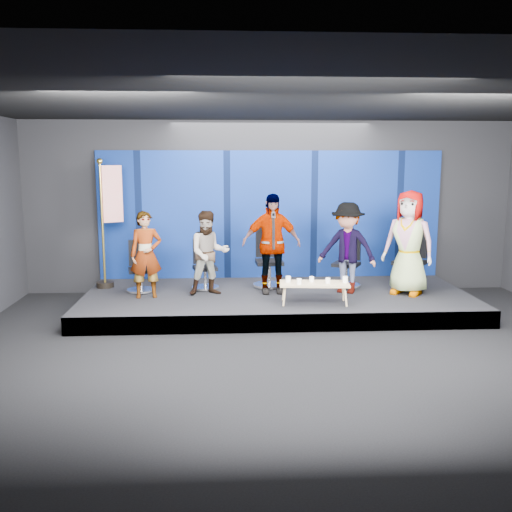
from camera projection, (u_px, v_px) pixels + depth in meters
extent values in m
plane|color=black|center=(293.00, 354.00, 8.07)|extent=(10.00, 10.00, 0.00)
cube|color=black|center=(271.00, 207.00, 11.72)|extent=(10.00, 0.02, 3.50)
cube|color=black|center=(368.00, 305.00, 3.84)|extent=(10.00, 0.02, 3.50)
cube|color=black|center=(296.00, 99.00, 7.49)|extent=(10.00, 8.00, 0.02)
cube|color=black|center=(277.00, 301.00, 10.51)|extent=(7.00, 3.00, 0.30)
cube|color=#06184E|center=(271.00, 215.00, 11.69)|extent=(7.00, 0.08, 2.60)
cylinder|color=silver|center=(141.00, 290.00, 10.55)|extent=(0.63, 0.63, 0.05)
cylinder|color=silver|center=(141.00, 280.00, 10.52)|extent=(0.06, 0.06, 0.36)
cube|color=black|center=(140.00, 270.00, 10.49)|extent=(0.50, 0.50, 0.06)
cube|color=black|center=(139.00, 253.00, 10.64)|extent=(0.39, 0.12, 0.49)
imported|color=black|center=(146.00, 255.00, 10.03)|extent=(0.62, 0.47, 1.53)
cylinder|color=silver|center=(205.00, 288.00, 10.78)|extent=(0.62, 0.62, 0.05)
cylinder|color=silver|center=(205.00, 277.00, 10.75)|extent=(0.06, 0.06, 0.35)
cube|color=black|center=(205.00, 268.00, 10.72)|extent=(0.50, 0.50, 0.06)
cube|color=black|center=(203.00, 251.00, 10.87)|extent=(0.39, 0.12, 0.49)
imported|color=black|center=(209.00, 253.00, 10.23)|extent=(0.83, 0.70, 1.52)
cylinder|color=silver|center=(269.00, 285.00, 10.95)|extent=(0.66, 0.66, 0.06)
cylinder|color=silver|center=(269.00, 273.00, 10.91)|extent=(0.07, 0.07, 0.42)
cube|color=black|center=(269.00, 262.00, 10.88)|extent=(0.53, 0.53, 0.07)
cube|color=black|center=(268.00, 242.00, 11.07)|extent=(0.47, 0.08, 0.58)
imported|color=black|center=(271.00, 244.00, 10.36)|extent=(1.09, 0.50, 1.82)
cylinder|color=silver|center=(346.00, 285.00, 10.95)|extent=(0.78, 0.78, 0.06)
cylinder|color=silver|center=(346.00, 274.00, 10.92)|extent=(0.07, 0.07, 0.39)
cube|color=black|center=(346.00, 264.00, 10.88)|extent=(0.63, 0.63, 0.07)
cube|color=black|center=(350.00, 246.00, 11.04)|extent=(0.40, 0.24, 0.53)
imported|color=black|center=(347.00, 248.00, 10.38)|extent=(1.24, 1.05, 1.66)
cylinder|color=silver|center=(408.00, 287.00, 10.83)|extent=(0.92, 0.92, 0.07)
cylinder|color=silver|center=(409.00, 274.00, 10.78)|extent=(0.08, 0.08, 0.44)
cube|color=black|center=(409.00, 262.00, 10.75)|extent=(0.73, 0.73, 0.08)
cube|color=black|center=(415.00, 242.00, 10.90)|extent=(0.42, 0.33, 0.60)
imported|color=black|center=(409.00, 243.00, 10.25)|extent=(1.10, 1.03, 1.88)
cube|color=#A67F61|center=(314.00, 284.00, 9.65)|extent=(1.21, 0.60, 0.04)
cylinder|color=#A67F61|center=(284.00, 297.00, 9.51)|extent=(0.03, 0.03, 0.32)
cylinder|color=#A67F61|center=(284.00, 291.00, 9.89)|extent=(0.03, 0.03, 0.32)
cylinder|color=#A67F61|center=(346.00, 297.00, 9.48)|extent=(0.03, 0.03, 0.32)
cylinder|color=#A67F61|center=(343.00, 292.00, 9.86)|extent=(0.03, 0.03, 0.32)
cylinder|color=white|center=(288.00, 279.00, 9.69)|extent=(0.09, 0.09, 0.10)
cylinder|color=white|center=(299.00, 281.00, 9.52)|extent=(0.08, 0.08, 0.10)
cylinder|color=white|center=(312.00, 279.00, 9.71)|extent=(0.08, 0.08, 0.09)
cylinder|color=white|center=(328.00, 281.00, 9.59)|extent=(0.08, 0.08, 0.10)
cylinder|color=white|center=(345.00, 280.00, 9.65)|extent=(0.09, 0.09, 0.11)
cylinder|color=black|center=(105.00, 285.00, 10.93)|extent=(0.33, 0.33, 0.10)
cylinder|color=#B39639|center=(102.00, 224.00, 10.73)|extent=(0.04, 0.04, 2.24)
sphere|color=#B39639|center=(100.00, 161.00, 10.54)|extent=(0.11, 0.11, 0.11)
cube|color=#AD1318|center=(112.00, 194.00, 10.74)|extent=(0.36, 0.25, 1.07)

